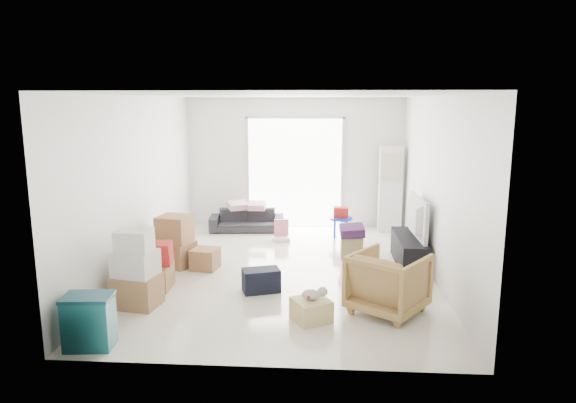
# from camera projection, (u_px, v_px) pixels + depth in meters

# --- Properties ---
(room_shell) EXTENTS (4.98, 6.48, 3.18)m
(room_shell) POSITION_uv_depth(u_px,v_px,m) (284.00, 186.00, 7.80)
(room_shell) COLOR beige
(room_shell) RESTS_ON ground
(sliding_door) EXTENTS (2.10, 0.04, 2.33)m
(sliding_door) POSITION_uv_depth(u_px,v_px,m) (295.00, 168.00, 10.73)
(sliding_door) COLOR white
(sliding_door) RESTS_ON room_shell
(ac_tower) EXTENTS (0.45, 0.30, 1.75)m
(ac_tower) POSITION_uv_depth(u_px,v_px,m) (390.00, 189.00, 10.36)
(ac_tower) COLOR silver
(ac_tower) RESTS_ON room_shell
(tv_console) EXTENTS (0.42, 1.41, 0.47)m
(tv_console) POSITION_uv_depth(u_px,v_px,m) (410.00, 251.00, 8.30)
(tv_console) COLOR black
(tv_console) RESTS_ON room_shell
(television) EXTENTS (0.70, 1.16, 0.15)m
(television) POSITION_uv_depth(u_px,v_px,m) (410.00, 232.00, 8.24)
(television) COLOR black
(television) RESTS_ON tv_console
(sofa) EXTENTS (1.54, 0.57, 0.59)m
(sofa) POSITION_uv_depth(u_px,v_px,m) (247.00, 217.00, 10.51)
(sofa) COLOR #2C2B31
(sofa) RESTS_ON room_shell
(pillow_left) EXTENTS (0.49, 0.45, 0.12)m
(pillow_left) POSITION_uv_depth(u_px,v_px,m) (238.00, 200.00, 10.45)
(pillow_left) COLOR #C992A0
(pillow_left) RESTS_ON sofa
(pillow_right) EXTENTS (0.39, 0.31, 0.13)m
(pillow_right) POSITION_uv_depth(u_px,v_px,m) (257.00, 200.00, 10.43)
(pillow_right) COLOR #C992A0
(pillow_right) RESTS_ON sofa
(armchair) EXTENTS (1.12, 1.11, 0.85)m
(armchair) POSITION_uv_depth(u_px,v_px,m) (388.00, 280.00, 6.38)
(armchair) COLOR #A07147
(armchair) RESTS_ON room_shell
(storage_bins) EXTENTS (0.54, 0.41, 0.59)m
(storage_bins) POSITION_uv_depth(u_px,v_px,m) (89.00, 321.00, 5.48)
(storage_bins) COLOR #17585C
(storage_bins) RESTS_ON room_shell
(box_stack_a) EXTENTS (0.62, 0.54, 1.01)m
(box_stack_a) POSITION_uv_depth(u_px,v_px,m) (136.00, 272.00, 6.57)
(box_stack_a) COLOR olive
(box_stack_a) RESTS_ON room_shell
(box_stack_b) EXTENTS (0.58, 0.51, 0.66)m
(box_stack_b) POSITION_uv_depth(u_px,v_px,m) (153.00, 267.00, 7.23)
(box_stack_b) COLOR olive
(box_stack_b) RESTS_ON room_shell
(box_stack_c) EXTENTS (0.68, 0.63, 0.83)m
(box_stack_c) POSITION_uv_depth(u_px,v_px,m) (175.00, 242.00, 8.21)
(box_stack_c) COLOR olive
(box_stack_c) RESTS_ON room_shell
(loose_box) EXTENTS (0.45, 0.45, 0.33)m
(loose_box) POSITION_uv_depth(u_px,v_px,m) (205.00, 259.00, 8.11)
(loose_box) COLOR olive
(loose_box) RESTS_ON room_shell
(duffel_bag) EXTENTS (0.58, 0.45, 0.32)m
(duffel_bag) POSITION_uv_depth(u_px,v_px,m) (261.00, 280.00, 7.13)
(duffel_bag) COLOR black
(duffel_bag) RESTS_ON room_shell
(ottoman) EXTENTS (0.37, 0.37, 0.36)m
(ottoman) POSITION_uv_depth(u_px,v_px,m) (352.00, 247.00, 8.71)
(ottoman) COLOR #8B7751
(ottoman) RESTS_ON room_shell
(blanket) EXTENTS (0.42, 0.42, 0.14)m
(blanket) POSITION_uv_depth(u_px,v_px,m) (352.00, 232.00, 8.66)
(blanket) COLOR #3D1C48
(blanket) RESTS_ON ottoman
(kids_table) EXTENTS (0.46, 0.46, 0.60)m
(kids_table) POSITION_uv_depth(u_px,v_px,m) (341.00, 216.00, 9.99)
(kids_table) COLOR #0F2AB6
(kids_table) RESTS_ON room_shell
(toy_walker) EXTENTS (0.36, 0.34, 0.40)m
(toy_walker) POSITION_uv_depth(u_px,v_px,m) (281.00, 235.00, 9.79)
(toy_walker) COLOR silver
(toy_walker) RESTS_ON room_shell
(wood_crate) EXTENTS (0.55, 0.55, 0.27)m
(wood_crate) POSITION_uv_depth(u_px,v_px,m) (311.00, 310.00, 6.18)
(wood_crate) COLOR #DCC47F
(wood_crate) RESTS_ON room_shell
(plush_bunny) EXTENTS (0.31, 0.18, 0.16)m
(plush_bunny) POSITION_uv_depth(u_px,v_px,m) (314.00, 294.00, 6.15)
(plush_bunny) COLOR #B2ADA8
(plush_bunny) RESTS_ON wood_crate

